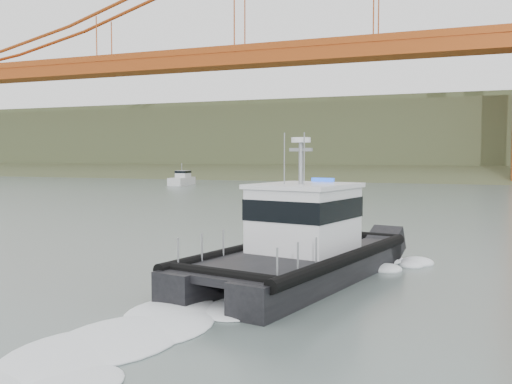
# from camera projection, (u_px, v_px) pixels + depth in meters

# --- Properties ---
(ground) EXTENTS (400.00, 400.00, 0.00)m
(ground) POSITION_uv_depth(u_px,v_px,m) (204.00, 252.00, 26.27)
(ground) COLOR #4E5D59
(ground) RESTS_ON ground
(headlands) EXTENTS (500.00, 105.36, 27.12)m
(headlands) POSITION_uv_depth(u_px,v_px,m) (429.00, 145.00, 142.46)
(headlands) COLOR #343E23
(headlands) RESTS_ON ground
(patrol_boat) EXTENTS (6.04, 11.46, 5.28)m
(patrol_boat) POSITION_uv_depth(u_px,v_px,m) (300.00, 243.00, 20.51)
(patrol_boat) COLOR black
(patrol_boat) RESTS_ON ground
(motorboat) EXTENTS (2.81, 6.49, 3.46)m
(motorboat) POSITION_uv_depth(u_px,v_px,m) (182.00, 179.00, 86.86)
(motorboat) COLOR silver
(motorboat) RESTS_ON ground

